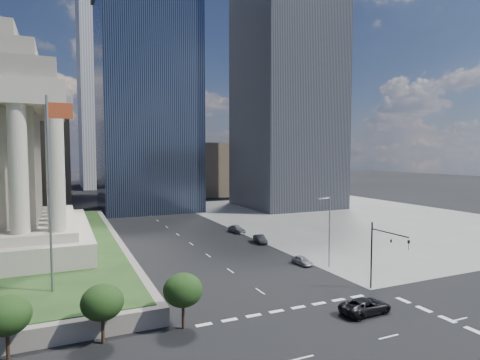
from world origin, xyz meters
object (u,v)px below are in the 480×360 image
pickup_truck (366,306)px  parked_sedan_far (237,229)px  flagpole (51,183)px  parked_sedan_near (302,260)px  traffic_signal_ne (383,248)px  street_lamp_north (328,228)px  parked_sedan_mid (260,239)px

pickup_truck → parked_sedan_far: (4.79, 43.10, 0.02)m
flagpole → parked_sedan_near: (32.45, 3.49, -12.48)m
traffic_signal_ne → pickup_truck: size_ratio=1.45×
traffic_signal_ne → parked_sedan_near: traffic_signal_ne is taller
street_lamp_north → parked_sedan_far: bearing=93.7°
pickup_truck → parked_sedan_near: size_ratio=1.48×
parked_sedan_near → parked_sedan_mid: bearing=83.7°
street_lamp_north → pickup_truck: (-6.61, -15.13, -4.90)m
street_lamp_north → parked_sedan_mid: 18.31m
parked_sedan_near → parked_sedan_far: 25.49m
traffic_signal_ne → pickup_truck: (-5.79, -3.83, -4.48)m
pickup_truck → parked_sedan_mid: size_ratio=1.27×
traffic_signal_ne → parked_sedan_near: 14.67m
parked_sedan_mid → flagpole: bearing=-141.1°
flagpole → traffic_signal_ne: 36.69m
street_lamp_north → traffic_signal_ne: bearing=-94.2°
flagpole → parked_sedan_mid: size_ratio=4.61×
flagpole → parked_sedan_far: 45.84m
flagpole → parked_sedan_near: flagpole is taller
traffic_signal_ne → pickup_truck: traffic_signal_ne is taller
pickup_truck → parked_sedan_near: (3.91, 17.62, -0.13)m
traffic_signal_ne → parked_sedan_far: size_ratio=1.72×
traffic_signal_ne → parked_sedan_mid: 29.21m
flagpole → traffic_signal_ne: size_ratio=2.50×
pickup_truck → street_lamp_north: bearing=-27.0°
pickup_truck → parked_sedan_near: pickup_truck is taller
parked_sedan_near → parked_sedan_mid: parked_sedan_mid is taller
flagpole → parked_sedan_far: bearing=41.0°
traffic_signal_ne → street_lamp_north: (0.83, 11.30, 0.41)m
traffic_signal_ne → pickup_truck: bearing=-146.5°
parked_sedan_far → parked_sedan_mid: bearing=-97.4°
parked_sedan_near → parked_sedan_mid: 15.07m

